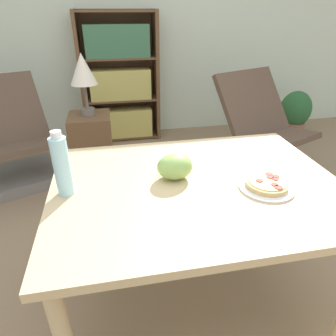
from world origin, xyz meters
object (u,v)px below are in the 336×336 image
at_px(bookshelf, 120,82).
at_px(side_table, 93,149).
at_px(pizza_on_plate, 267,185).
at_px(lounge_chair_near, 10,152).
at_px(potted_plant_floor, 295,114).
at_px(lounge_chair_far, 262,142).
at_px(table_lamp, 83,72).
at_px(drink_bottle, 62,166).
at_px(grape_bunch, 175,167).

height_order(bookshelf, side_table, bookshelf).
distance_m(pizza_on_plate, side_table, 1.75).
height_order(lounge_chair_near, potted_plant_floor, lounge_chair_near).
bearing_deg(lounge_chair_near, lounge_chair_far, -27.61).
height_order(lounge_chair_far, table_lamp, table_lamp).
distance_m(lounge_chair_near, potted_plant_floor, 3.05).
bearing_deg(drink_bottle, pizza_on_plate, -8.33).
relative_size(drink_bottle, table_lamp, 0.55).
bearing_deg(side_table, lounge_chair_far, -4.00).
relative_size(side_table, table_lamp, 1.24).
height_order(lounge_chair_near, side_table, lounge_chair_near).
distance_m(lounge_chair_far, table_lamp, 1.68).
xyz_separation_m(grape_bunch, lounge_chair_near, (-1.14, 1.44, -0.49)).
distance_m(pizza_on_plate, grape_bunch, 0.39).
distance_m(lounge_chair_far, bookshelf, 1.67).
height_order(drink_bottle, lounge_chair_near, drink_bottle).
relative_size(drink_bottle, side_table, 0.44).
distance_m(drink_bottle, side_table, 1.48).
bearing_deg(lounge_chair_near, bookshelf, 17.93).
xyz_separation_m(drink_bottle, bookshelf, (0.33, 2.33, -0.20)).
bearing_deg(lounge_chair_far, grape_bunch, -154.40).
bearing_deg(grape_bunch, potted_plant_floor, 46.07).
xyz_separation_m(lounge_chair_near, bookshelf, (1.01, 0.86, 0.36)).
xyz_separation_m(pizza_on_plate, drink_bottle, (-0.81, 0.12, 0.11)).
bearing_deg(side_table, table_lamp, 90.00).
distance_m(grape_bunch, lounge_chair_near, 1.90).
distance_m(drink_bottle, lounge_chair_far, 2.09).
xyz_separation_m(bookshelf, side_table, (-0.31, -0.96, -0.35)).
bearing_deg(pizza_on_plate, potted_plant_floor, 54.19).
bearing_deg(pizza_on_plate, lounge_chair_far, 61.77).
bearing_deg(drink_bottle, side_table, 89.21).
bearing_deg(grape_bunch, bookshelf, 93.07).
bearing_deg(potted_plant_floor, table_lamp, -165.31).
bearing_deg(drink_bottle, grape_bunch, 4.66).
xyz_separation_m(lounge_chair_near, table_lamp, (0.70, -0.10, 0.66)).
relative_size(lounge_chair_far, bookshelf, 0.70).
xyz_separation_m(pizza_on_plate, side_table, (-0.79, 1.49, -0.44)).
bearing_deg(table_lamp, drink_bottle, -90.79).
xyz_separation_m(side_table, potted_plant_floor, (2.31, 0.61, -0.02)).
xyz_separation_m(drink_bottle, lounge_chair_far, (1.56, 1.27, -0.56)).
relative_size(lounge_chair_near, lounge_chair_far, 1.00).
relative_size(grape_bunch, table_lamp, 0.32).
distance_m(grape_bunch, potted_plant_floor, 2.74).
height_order(pizza_on_plate, side_table, pizza_on_plate).
distance_m(lounge_chair_near, table_lamp, 0.97).
bearing_deg(drink_bottle, table_lamp, 89.21).
relative_size(pizza_on_plate, grape_bunch, 1.46).
height_order(drink_bottle, side_table, drink_bottle).
bearing_deg(pizza_on_plate, side_table, 117.96).
distance_m(pizza_on_plate, drink_bottle, 0.83).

